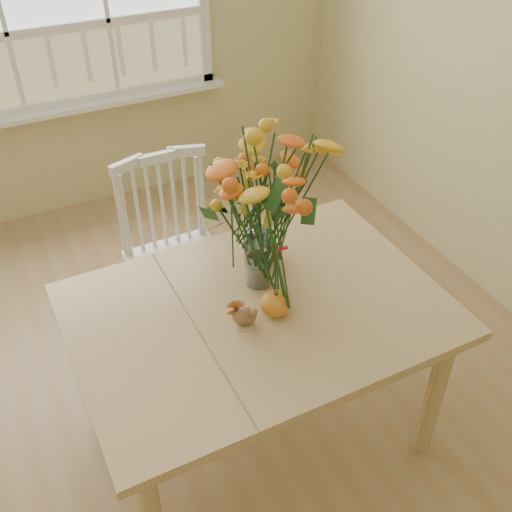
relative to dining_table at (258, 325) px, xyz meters
name	(u,v)px	position (x,y,z in m)	size (l,w,h in m)	color
floor	(164,500)	(-0.48, -0.13, -0.62)	(4.00, 4.50, 0.01)	#A77E51
dining_table	(258,325)	(0.00, 0.00, 0.00)	(1.34, 0.96, 0.71)	tan
windsor_chair	(173,244)	(-0.08, 0.74, -0.10)	(0.44, 0.42, 0.92)	white
flower_vase	(259,205)	(0.06, 0.13, 0.43)	(0.48, 0.48, 0.57)	white
pumpkin	(276,304)	(0.04, -0.05, 0.13)	(0.11, 0.11, 0.09)	orange
turkey_figurine	(245,316)	(-0.08, -0.06, 0.13)	(0.10, 0.08, 0.10)	#CCB78C
dark_gourd	(266,253)	(0.15, 0.23, 0.13)	(0.13, 0.08, 0.07)	#38160F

